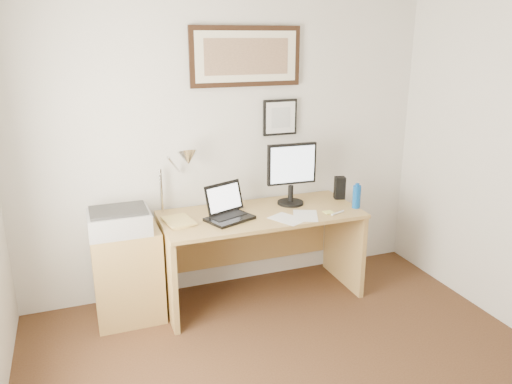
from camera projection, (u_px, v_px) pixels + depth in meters
name	position (u px, v px, depth m)	size (l,w,h in m)	color
wall_back	(228.00, 144.00, 4.13)	(3.50, 0.02, 2.50)	silver
side_cabinet	(128.00, 275.00, 3.80)	(0.50, 0.40, 0.73)	#A47F45
water_bottle	(357.00, 197.00, 4.09)	(0.07, 0.07, 0.19)	#0C4BA0
bottle_cap	(357.00, 184.00, 4.06)	(0.03, 0.03, 0.02)	#0C4BA0
speaker	(340.00, 188.00, 4.32)	(0.09, 0.08, 0.19)	black
paper_sheet_a	(287.00, 219.00, 3.86)	(0.19, 0.27, 0.00)	white
paper_sheet_b	(305.00, 216.00, 3.93)	(0.19, 0.27, 0.00)	white
sticky_pad	(329.00, 212.00, 3.99)	(0.07, 0.07, 0.01)	#E5E96E
marker_pen	(338.00, 213.00, 3.97)	(0.02, 0.02, 0.14)	white
book	(166.00, 224.00, 3.74)	(0.20, 0.27, 0.02)	tan
desk	(257.00, 236.00, 4.15)	(1.60, 0.70, 0.75)	#A47F45
laptop	(228.00, 211.00, 3.87)	(0.40, 0.41, 0.26)	black
lcd_monitor	(292.00, 171.00, 4.12)	(0.42, 0.22, 0.52)	black
printer	(119.00, 221.00, 3.63)	(0.44, 0.34, 0.18)	#ADADB0
desk_lamp	(185.00, 161.00, 3.84)	(0.29, 0.27, 0.53)	silver
picture_large	(246.00, 56.00, 3.95)	(0.92, 0.04, 0.47)	black
picture_small	(280.00, 117.00, 4.20)	(0.30, 0.03, 0.30)	black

